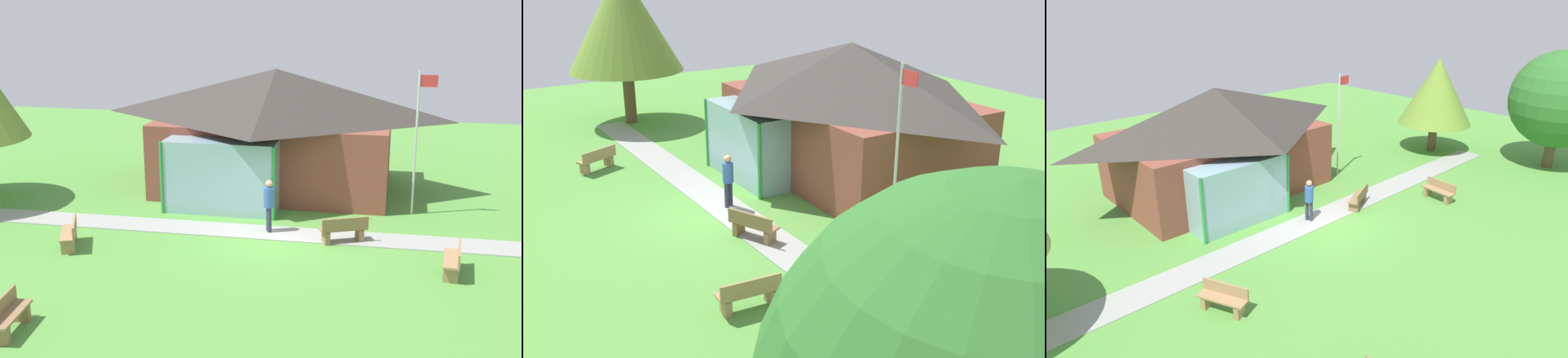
% 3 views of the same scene
% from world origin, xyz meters
% --- Properties ---
extents(ground_plane, '(44.00, 44.00, 0.00)m').
position_xyz_m(ground_plane, '(0.00, 0.00, 0.00)').
color(ground_plane, '#54933D').
extents(pavilion, '(9.79, 7.49, 4.69)m').
position_xyz_m(pavilion, '(-1.16, 5.98, 2.45)').
color(pavilion, brown).
rests_on(pavilion, ground_plane).
extents(footpath, '(24.27, 1.57, 0.03)m').
position_xyz_m(footpath, '(0.00, 0.77, 0.01)').
color(footpath, '#999993').
rests_on(footpath, ground_plane).
extents(flagpole, '(0.64, 0.08, 5.02)m').
position_xyz_m(flagpole, '(4.22, 3.70, 2.79)').
color(flagpole, silver).
rests_on(flagpole, ground_plane).
extents(bench_front_left, '(0.63, 1.54, 0.84)m').
position_xyz_m(bench_front_left, '(-4.90, -6.89, 0.40)').
color(bench_front_left, olive).
rests_on(bench_front_left, ground_plane).
extents(bench_mid_left, '(1.01, 1.55, 0.84)m').
position_xyz_m(bench_mid_left, '(-6.04, -1.64, 0.40)').
color(bench_mid_left, '#9E7A51').
rests_on(bench_mid_left, ground_plane).
extents(bench_mid_right, '(0.57, 1.53, 0.84)m').
position_xyz_m(bench_mid_right, '(5.25, -1.45, 0.40)').
color(bench_mid_right, '#9E7A51').
rests_on(bench_mid_right, ground_plane).
extents(bench_rear_near_path, '(1.55, 1.02, 0.84)m').
position_xyz_m(bench_rear_near_path, '(2.08, 0.41, 0.40)').
color(bench_rear_near_path, olive).
rests_on(bench_rear_near_path, ground_plane).
extents(visitor_on_path, '(0.34, 0.34, 1.74)m').
position_xyz_m(visitor_on_path, '(-0.37, 0.88, 1.02)').
color(visitor_on_path, '#2D3347').
rests_on(visitor_on_path, ground_plane).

